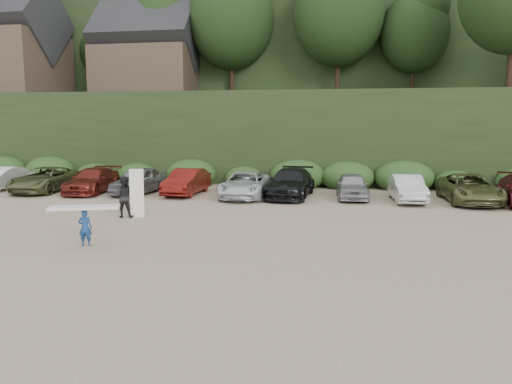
# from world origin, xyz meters

# --- Properties ---
(ground) EXTENTS (120.00, 120.00, 0.00)m
(ground) POSITION_xyz_m (0.00, 0.00, 0.00)
(ground) COLOR tan
(ground) RESTS_ON ground
(hillside_backdrop) EXTENTS (90.00, 41.50, 28.00)m
(hillside_backdrop) POSITION_xyz_m (-0.26, 35.93, 11.22)
(hillside_backdrop) COLOR black
(hillside_backdrop) RESTS_ON ground
(parked_cars) EXTENTS (36.65, 5.77, 1.61)m
(parked_cars) POSITION_xyz_m (-0.47, 10.07, 0.72)
(parked_cars) COLOR silver
(parked_cars) RESTS_ON ground
(child_surfer) EXTENTS (2.30, 1.32, 1.33)m
(child_surfer) POSITION_xyz_m (-3.95, -1.42, 0.91)
(child_surfer) COLOR navy
(child_surfer) RESTS_ON ground
(adult_surfer) EXTENTS (1.35, 0.77, 2.09)m
(adult_surfer) POSITION_xyz_m (-4.79, 3.43, 0.90)
(adult_surfer) COLOR black
(adult_surfer) RESTS_ON ground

